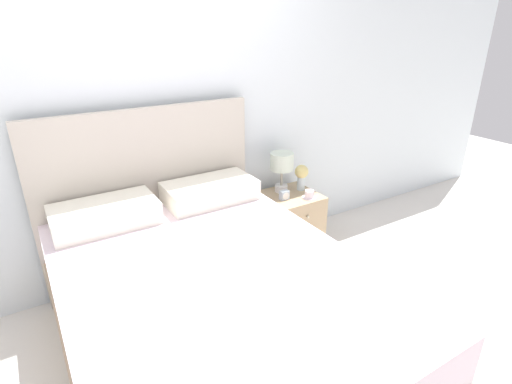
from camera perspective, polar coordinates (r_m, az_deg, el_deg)
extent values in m
plane|color=silver|center=(3.30, -13.75, -11.02)|extent=(12.00, 12.00, 0.00)
cube|color=white|center=(2.86, -16.69, 11.86)|extent=(8.00, 0.06, 2.60)
cube|color=tan|center=(2.41, -5.66, -19.77)|extent=(1.51, 2.09, 0.36)
cube|color=white|center=(2.20, -5.99, -13.70)|extent=(1.48, 2.05, 0.27)
cube|color=beige|center=(2.97, -14.76, -0.84)|extent=(1.54, 0.05, 1.29)
cube|color=white|center=(2.67, -20.77, -3.01)|extent=(0.63, 0.36, 0.14)
cube|color=white|center=(2.86, -6.61, 0.17)|extent=(0.63, 0.36, 0.14)
cube|color=tan|center=(3.41, 4.94, -4.23)|extent=(0.43, 0.43, 0.50)
sphere|color=#B2AD93|center=(3.18, 7.42, -3.56)|extent=(0.02, 0.02, 0.02)
cylinder|color=white|center=(3.34, 3.62, 0.54)|extent=(0.11, 0.11, 0.06)
cylinder|color=#B7B29E|center=(3.30, 3.67, 2.11)|extent=(0.02, 0.02, 0.14)
cylinder|color=silver|center=(3.25, 3.73, 4.40)|extent=(0.19, 0.19, 0.14)
cylinder|color=silver|center=(3.38, 6.45, 1.28)|extent=(0.07, 0.07, 0.12)
sphere|color=#E5D17F|center=(3.34, 6.53, 2.91)|extent=(0.11, 0.11, 0.11)
sphere|color=#609356|center=(3.37, 6.89, 2.54)|extent=(0.05, 0.05, 0.05)
cylinder|color=white|center=(3.25, 7.61, -0.78)|extent=(0.12, 0.12, 0.01)
cylinder|color=white|center=(3.24, 7.64, -0.26)|extent=(0.07, 0.07, 0.06)
cube|color=silver|center=(3.19, 4.06, -0.44)|extent=(0.07, 0.04, 0.07)
cylinder|color=white|center=(3.17, 4.31, -0.58)|extent=(0.06, 0.00, 0.06)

